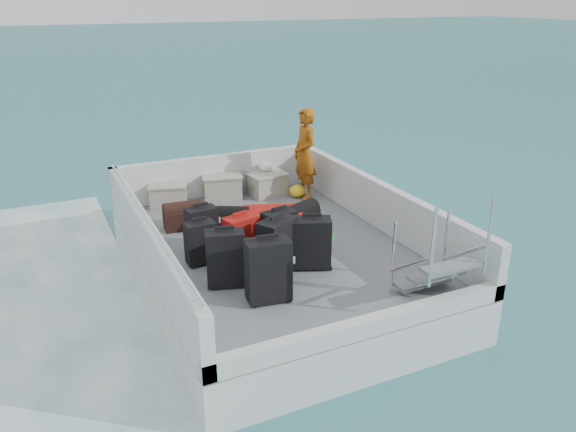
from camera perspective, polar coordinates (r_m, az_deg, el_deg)
name	(u,v)px	position (r m, az deg, el deg)	size (l,w,h in m)	color
ground	(274,285)	(8.15, -1.46, -7.00)	(160.00, 160.00, 0.00)	#1C5E62
ferry_hull	(274,266)	(8.01, -1.48, -5.12)	(3.60, 5.00, 0.60)	silver
deck	(273,246)	(7.87, -1.50, -3.10)	(3.30, 4.70, 0.02)	slate
deck_fittings	(306,225)	(7.59, 1.84, -0.93)	(3.60, 5.00, 0.90)	#B9BDBD
suitcase_0	(226,259)	(6.72, -6.36, -4.36)	(0.46, 0.26, 0.70)	black
suitcase_1	(201,243)	(7.33, -8.86, -2.77)	(0.38, 0.22, 0.58)	black
suitcase_2	(202,228)	(7.78, -8.73, -1.23)	(0.41, 0.25, 0.59)	black
suitcase_3	(268,271)	(6.35, -2.02, -5.61)	(0.50, 0.29, 0.75)	black
suitcase_4	(277,247)	(6.96, -1.10, -3.17)	(0.49, 0.29, 0.73)	black
suitcase_5	(241,238)	(7.39, -4.80, -2.26)	(0.43, 0.26, 0.60)	#A0170C
suitcase_6	(311,243)	(7.13, 2.39, -2.81)	(0.49, 0.29, 0.67)	black
suitcase_7	(279,233)	(7.49, -0.90, -1.75)	(0.44, 0.25, 0.62)	black
suitcase_8	(272,221)	(8.26, -1.59, -0.54)	(0.57, 0.86, 0.34)	#A0170C
duffel_0	(184,218)	(8.55, -10.55, -0.19)	(0.58, 0.30, 0.32)	black
duffel_1	(232,223)	(8.25, -5.69, -0.72)	(0.48, 0.30, 0.32)	black
duffel_2	(302,219)	(8.38, 1.41, -0.26)	(0.52, 0.30, 0.32)	black
crate_0	(168,196)	(9.49, -12.06, 2.01)	(0.58, 0.40, 0.35)	#A1998C
crate_1	(222,187)	(9.72, -6.70, 2.92)	(0.63, 0.44, 0.38)	#A1998C
crate_2	(266,182)	(10.00, -2.28, 3.45)	(0.56, 0.38, 0.34)	#A1998C
crate_3	(268,185)	(9.80, -2.06, 3.15)	(0.60, 0.41, 0.36)	#A1998C
yellow_bag	(297,191)	(9.72, 0.95, 2.56)	(0.28, 0.26, 0.22)	yellow
white_bag	(266,168)	(9.92, -2.30, 4.86)	(0.24, 0.24, 0.18)	white
passenger	(305,154)	(9.50, 1.71, 6.30)	(0.57, 0.37, 1.55)	orange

